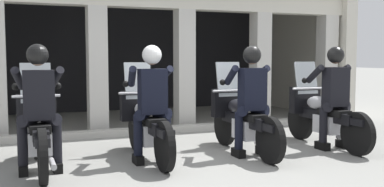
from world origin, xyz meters
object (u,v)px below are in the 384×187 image
at_px(motorcycle_center_left, 146,123).
at_px(motorcycle_center_right, 242,119).
at_px(police_officer_far_right, 334,89).
at_px(police_officer_far_left, 39,97).
at_px(motorcycle_far_right, 322,115).
at_px(police_officer_center_left, 152,94).
at_px(motorcycle_far_left, 39,130).
at_px(police_officer_center_right, 251,91).

height_order(motorcycle_center_left, motorcycle_center_right, same).
bearing_deg(police_officer_far_right, motorcycle_center_left, 170.03).
height_order(police_officer_far_left, motorcycle_far_right, police_officer_far_left).
distance_m(police_officer_far_left, police_officer_center_left, 1.44).
bearing_deg(motorcycle_far_left, police_officer_center_left, -7.21).
bearing_deg(motorcycle_center_right, police_officer_center_right, -87.82).
distance_m(motorcycle_center_left, motorcycle_far_right, 2.88).
bearing_deg(police_officer_center_right, motorcycle_center_left, 166.63).
bearing_deg(motorcycle_center_right, police_officer_far_right, -9.69).
height_order(police_officer_center_left, motorcycle_center_right, police_officer_center_left).
relative_size(motorcycle_center_left, police_officer_center_right, 1.29).
bearing_deg(motorcycle_center_right, motorcycle_far_left, -179.32).
xyz_separation_m(motorcycle_center_left, motorcycle_far_right, (2.88, -0.15, 0.00)).
relative_size(motorcycle_far_right, police_officer_far_right, 1.29).
relative_size(police_officer_center_left, police_officer_center_right, 1.00).
xyz_separation_m(police_officer_far_left, police_officer_center_right, (2.88, -0.09, 0.00)).
height_order(police_officer_far_left, motorcycle_center_right, police_officer_far_left).
bearing_deg(motorcycle_far_right, motorcycle_center_left, 175.62).
bearing_deg(police_officer_center_right, motorcycle_far_right, 12.61).
bearing_deg(police_officer_center_left, motorcycle_center_right, 6.00).
xyz_separation_m(police_officer_far_left, police_officer_center_left, (1.44, 0.03, 0.00)).
distance_m(police_officer_far_left, motorcycle_center_left, 1.54).
bearing_deg(motorcycle_center_right, police_officer_far_left, -173.68).
height_order(motorcycle_far_left, police_officer_far_right, police_officer_far_right).
height_order(police_officer_far_left, police_officer_center_left, same).
distance_m(motorcycle_center_left, motorcycle_center_right, 1.44).
height_order(motorcycle_far_left, police_officer_center_left, police_officer_center_left).
height_order(police_officer_far_left, police_officer_center_right, same).
bearing_deg(police_officer_far_left, police_officer_far_right, 1.09).
relative_size(police_officer_far_left, motorcycle_far_right, 0.78).
bearing_deg(police_officer_far_left, police_officer_center_left, 4.00).
bearing_deg(police_officer_far_left, police_officer_center_right, 0.84).
distance_m(motorcycle_center_right, police_officer_center_right, 0.52).
xyz_separation_m(motorcycle_center_left, police_officer_far_right, (2.88, -0.43, 0.44)).
bearing_deg(police_officer_far_right, motorcycle_center_right, 166.45).
xyz_separation_m(police_officer_far_left, motorcycle_far_right, (4.32, 0.17, -0.44)).
bearing_deg(motorcycle_far_right, motorcycle_center_right, 177.57).
distance_m(motorcycle_center_right, motorcycle_far_right, 1.44).
distance_m(motorcycle_far_left, motorcycle_far_right, 4.32).
relative_size(motorcycle_far_left, motorcycle_center_right, 1.00).
bearing_deg(motorcycle_center_left, police_officer_far_left, -167.87).
bearing_deg(police_officer_center_left, police_officer_center_right, -5.25).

